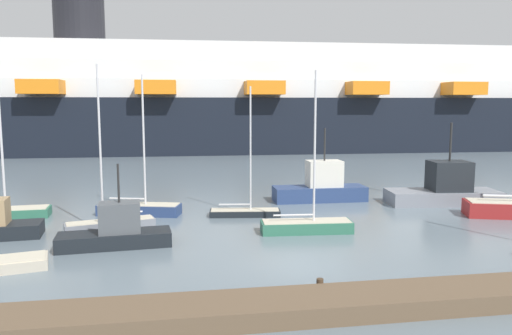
# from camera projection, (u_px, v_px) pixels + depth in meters

# --- Properties ---
(ground_plane) EXTENTS (600.00, 600.00, 0.00)m
(ground_plane) POSITION_uv_depth(u_px,v_px,m) (295.00, 266.00, 20.59)
(ground_plane) COLOR slate
(dock_pier) EXTENTS (26.87, 2.28, 0.75)m
(dock_pier) POSITION_uv_depth(u_px,v_px,m) (330.00, 304.00, 15.94)
(dock_pier) COLOR brown
(dock_pier) RESTS_ON ground_plane
(sailboat_1) EXTENTS (4.67, 2.17, 8.65)m
(sailboat_1) POSITION_uv_depth(u_px,v_px,m) (110.00, 223.00, 26.08)
(sailboat_1) COLOR gray
(sailboat_1) RESTS_ON ground_plane
(sailboat_2) EXTENTS (4.82, 1.67, 8.36)m
(sailboat_2) POSITION_uv_depth(u_px,v_px,m) (307.00, 224.00, 25.97)
(sailboat_2) COLOR #2D6B51
(sailboat_2) RESTS_ON ground_plane
(sailboat_3) EXTENTS (5.13, 2.59, 8.39)m
(sailboat_3) POSITION_uv_depth(u_px,v_px,m) (139.00, 208.00, 30.07)
(sailboat_3) COLOR navy
(sailboat_3) RESTS_ON ground_plane
(sailboat_7) EXTENTS (4.30, 1.63, 7.69)m
(sailboat_7) POSITION_uv_depth(u_px,v_px,m) (245.00, 210.00, 29.74)
(sailboat_7) COLOR black
(sailboat_7) RESTS_ON ground_plane
(fishing_boat_0) EXTENTS (7.59, 3.46, 5.45)m
(fishing_boat_0) POSITION_uv_depth(u_px,v_px,m) (445.00, 189.00, 33.32)
(fishing_boat_0) COLOR gray
(fishing_boat_0) RESTS_ON ground_plane
(fishing_boat_1) EXTENTS (5.33, 2.10, 3.93)m
(fishing_boat_1) POSITION_uv_depth(u_px,v_px,m) (116.00, 231.00, 23.36)
(fishing_boat_1) COLOR black
(fishing_boat_1) RESTS_ON ground_plane
(fishing_boat_3) EXTENTS (6.39, 2.09, 5.02)m
(fishing_boat_3) POSITION_uv_depth(u_px,v_px,m) (321.00, 187.00, 34.40)
(fishing_boat_3) COLOR navy
(fishing_boat_3) RESTS_ON ground_plane
(cruise_ship) EXTENTS (136.16, 24.70, 21.57)m
(cruise_ship) POSITION_uv_depth(u_px,v_px,m) (253.00, 103.00, 73.27)
(cruise_ship) COLOR black
(cruise_ship) RESTS_ON ground_plane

